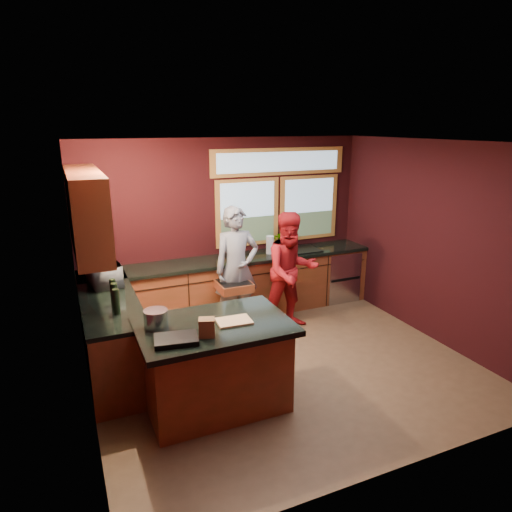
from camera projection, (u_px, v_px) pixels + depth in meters
floor at (283, 364)px, 5.70m from camera, size 4.50×4.50×0.00m
room_shell at (227, 223)px, 5.25m from camera, size 4.52×4.02×2.71m
back_counter at (246, 285)px, 7.14m from camera, size 4.50×0.64×0.93m
left_counter at (110, 330)px, 5.57m from camera, size 0.64×2.30×0.93m
island at (215, 364)px, 4.76m from camera, size 1.55×1.05×0.95m
person_grey at (237, 269)px, 6.50m from camera, size 0.67×0.45×1.80m
person_red at (291, 271)px, 6.53m from camera, size 0.87×0.70×1.72m
microwave at (105, 274)px, 5.73m from camera, size 0.44×0.57×0.29m
potted_plant at (282, 240)px, 7.25m from camera, size 0.31×0.27×0.35m
paper_towel at (270, 245)px, 7.13m from camera, size 0.12×0.12×0.28m
cutting_board at (234, 321)px, 4.66m from camera, size 0.37×0.27×0.02m
stock_pot at (156, 319)px, 4.52m from camera, size 0.24×0.24×0.18m
paper_bag at (207, 328)px, 4.32m from camera, size 0.18×0.16×0.18m
black_tray at (176, 340)px, 4.23m from camera, size 0.44×0.34×0.05m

